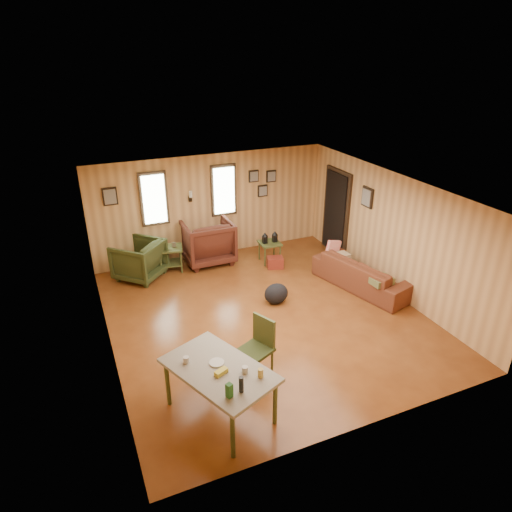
{
  "coord_description": "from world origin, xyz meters",
  "views": [
    {
      "loc": [
        -3.01,
        -6.58,
        4.62
      ],
      "look_at": [
        0.0,
        0.4,
        1.05
      ],
      "focal_mm": 32.0,
      "sensor_mm": 36.0,
      "label": 1
    }
  ],
  "objects_px": {
    "recliner_brown": "(207,239)",
    "end_table": "(170,255)",
    "sofa": "(364,269)",
    "recliner_green": "(139,258)",
    "side_table": "(270,241)",
    "dining_table": "(220,373)"
  },
  "relations": [
    {
      "from": "recliner_brown",
      "to": "dining_table",
      "type": "xyz_separation_m",
      "value": [
        -1.32,
        -4.68,
        0.15
      ]
    },
    {
      "from": "recliner_brown",
      "to": "end_table",
      "type": "distance_m",
      "value": 0.91
    },
    {
      "from": "sofa",
      "to": "recliner_brown",
      "type": "distance_m",
      "value": 3.55
    },
    {
      "from": "sofa",
      "to": "recliner_green",
      "type": "bearing_deg",
      "value": 46.49
    },
    {
      "from": "end_table",
      "to": "side_table",
      "type": "distance_m",
      "value": 2.25
    },
    {
      "from": "recliner_green",
      "to": "dining_table",
      "type": "height_order",
      "value": "dining_table"
    },
    {
      "from": "sofa",
      "to": "dining_table",
      "type": "height_order",
      "value": "dining_table"
    },
    {
      "from": "sofa",
      "to": "recliner_green",
      "type": "relative_size",
      "value": 2.32
    },
    {
      "from": "sofa",
      "to": "recliner_brown",
      "type": "relative_size",
      "value": 1.93
    },
    {
      "from": "recliner_brown",
      "to": "end_table",
      "type": "height_order",
      "value": "recliner_brown"
    },
    {
      "from": "side_table",
      "to": "end_table",
      "type": "bearing_deg",
      "value": 167.63
    },
    {
      "from": "side_table",
      "to": "dining_table",
      "type": "bearing_deg",
      "value": -122.68
    },
    {
      "from": "sofa",
      "to": "dining_table",
      "type": "relative_size",
      "value": 1.23
    },
    {
      "from": "end_table",
      "to": "recliner_green",
      "type": "bearing_deg",
      "value": -172.61
    },
    {
      "from": "sofa",
      "to": "recliner_brown",
      "type": "height_order",
      "value": "recliner_brown"
    },
    {
      "from": "sofa",
      "to": "side_table",
      "type": "xyz_separation_m",
      "value": [
        -1.26,
        1.86,
        0.09
      ]
    },
    {
      "from": "recliner_green",
      "to": "end_table",
      "type": "distance_m",
      "value": 0.71
    },
    {
      "from": "recliner_green",
      "to": "side_table",
      "type": "height_order",
      "value": "recliner_green"
    },
    {
      "from": "recliner_brown",
      "to": "side_table",
      "type": "distance_m",
      "value": 1.43
    },
    {
      "from": "recliner_brown",
      "to": "end_table",
      "type": "bearing_deg",
      "value": 6.77
    },
    {
      "from": "sofa",
      "to": "end_table",
      "type": "relative_size",
      "value": 3.2
    },
    {
      "from": "recliner_brown",
      "to": "recliner_green",
      "type": "height_order",
      "value": "recliner_brown"
    }
  ]
}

